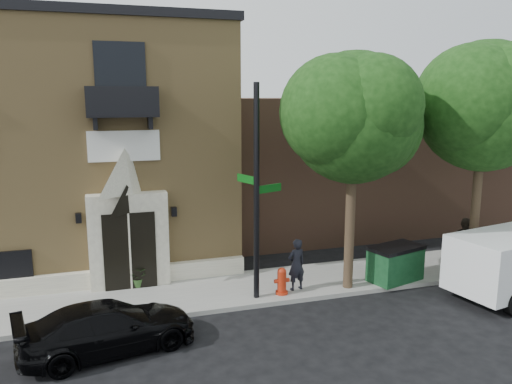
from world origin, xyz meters
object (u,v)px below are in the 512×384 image
black_sedan (109,327)px  street_sign (257,193)px  dumpster (395,263)px  pedestrian_far (465,242)px  fire_hydrant (282,281)px  pedestrian_near (296,265)px

black_sedan → street_sign: size_ratio=0.66×
dumpster → pedestrian_far: (3.38, 0.59, 0.30)m
street_sign → dumpster: (5.07, -0.02, -2.78)m
fire_hydrant → pedestrian_near: bearing=19.2°
dumpster → pedestrian_far: bearing=-5.9°
fire_hydrant → dumpster: size_ratio=0.42×
black_sedan → pedestrian_near: pedestrian_near is taller
black_sedan → fire_hydrant: bearing=-82.3°
black_sedan → street_sign: bearing=-78.9°
black_sedan → pedestrian_far: (13.04, 2.49, 0.43)m
fire_hydrant → black_sedan: bearing=-160.7°
pedestrian_far → street_sign: bearing=105.3°
pedestrian_near → pedestrian_far: (7.01, 0.38, 0.05)m
dumpster → pedestrian_near: size_ratio=1.21×
street_sign → pedestrian_near: bearing=-13.0°
dumpster → pedestrian_far: pedestrian_far is taller
fire_hydrant → pedestrian_near: 0.75m
pedestrian_near → pedestrian_far: pedestrian_far is taller
street_sign → pedestrian_far: bearing=-16.7°
street_sign → fire_hydrant: bearing=-21.4°
dumpster → black_sedan: bearing=175.4°
black_sedan → pedestrian_far: bearing=-90.8°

